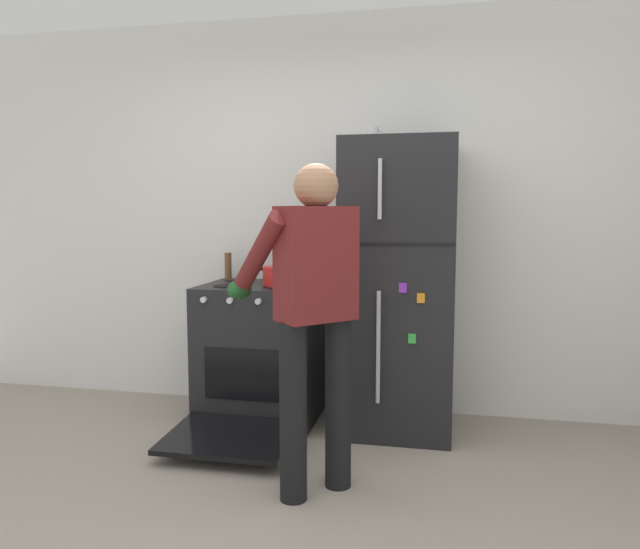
# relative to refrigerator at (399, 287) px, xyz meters

# --- Properties ---
(kitchen_wall_back) EXTENTS (6.00, 0.10, 2.70)m
(kitchen_wall_back) POSITION_rel_refrigerator_xyz_m (-0.43, 0.38, 0.45)
(kitchen_wall_back) COLOR white
(kitchen_wall_back) RESTS_ON ground
(refrigerator) EXTENTS (0.68, 0.72, 1.81)m
(refrigerator) POSITION_rel_refrigerator_xyz_m (0.00, 0.00, 0.00)
(refrigerator) COLOR black
(refrigerator) RESTS_ON ground
(stove_range) EXTENTS (0.76, 1.21, 0.90)m
(stove_range) POSITION_rel_refrigerator_xyz_m (-0.90, -0.02, -0.46)
(stove_range) COLOR black
(stove_range) RESTS_ON ground
(person_cook) EXTENTS (0.69, 0.72, 1.60)m
(person_cook) POSITION_rel_refrigerator_xyz_m (-0.34, -0.96, 0.05)
(person_cook) COLOR black
(person_cook) RESTS_ON ground
(red_pot) EXTENTS (0.35, 0.25, 0.12)m
(red_pot) POSITION_rel_refrigerator_xyz_m (-0.74, -0.05, 0.06)
(red_pot) COLOR red
(red_pot) RESTS_ON stove_range
(coffee_mug) EXTENTS (0.11, 0.08, 0.10)m
(coffee_mug) POSITION_rel_refrigerator_xyz_m (-0.18, 0.05, 0.95)
(coffee_mug) COLOR silver
(coffee_mug) RESTS_ON refrigerator
(pepper_mill) EXTENTS (0.05, 0.05, 0.19)m
(pepper_mill) POSITION_rel_refrigerator_xyz_m (-1.20, 0.20, 0.09)
(pepper_mill) COLOR brown
(pepper_mill) RESTS_ON stove_range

